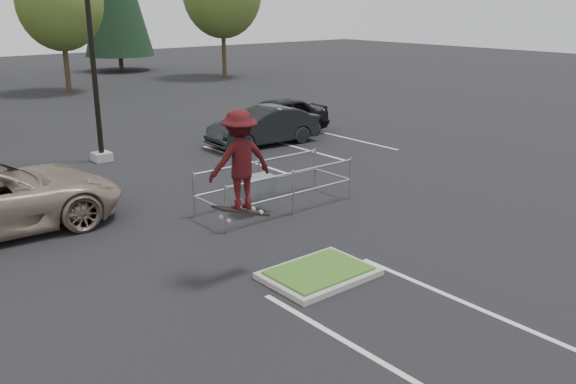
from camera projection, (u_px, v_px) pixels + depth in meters
ground at (319, 277)px, 12.53m from camera, size 120.00×120.00×0.00m
grass_median at (319, 273)px, 12.51m from camera, size 2.20×1.60×0.16m
stall_lines at (128, 215)px, 16.14m from camera, size 22.62×17.60×0.01m
light_pole at (90, 28)px, 20.31m from camera, size 0.70×0.60×10.12m
decid_c at (60, 5)px, 36.56m from camera, size 5.12×5.12×8.38m
cart_corral at (261, 184)px, 16.19m from camera, size 4.30×1.56×1.22m
skateboarder at (240, 161)px, 11.80m from camera, size 1.38×0.93×2.26m
car_r_charc at (264, 126)px, 23.90m from camera, size 4.60×1.87×1.48m
car_r_black at (276, 117)px, 25.62m from camera, size 4.84×2.45×1.58m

